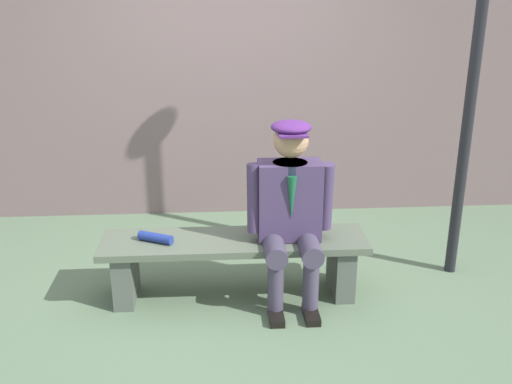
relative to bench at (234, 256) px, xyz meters
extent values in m
plane|color=#597155|center=(0.00, 0.00, -0.31)|extent=(30.00, 30.00, 0.00)
cube|color=#545E4D|center=(0.00, 0.00, 0.11)|extent=(1.89, 0.47, 0.05)
cube|color=#50574E|center=(-0.78, 0.00, -0.11)|extent=(0.14, 0.40, 0.40)
cube|color=#50574E|center=(0.78, 0.00, -0.11)|extent=(0.14, 0.40, 0.40)
cube|color=#433357|center=(-0.39, 0.00, 0.42)|extent=(0.44, 0.23, 0.56)
cylinder|color=#1E2338|center=(-0.39, 0.00, 0.67)|extent=(0.24, 0.24, 0.06)
cone|color=#195938|center=(-0.39, 0.12, 0.49)|extent=(0.07, 0.07, 0.31)
sphere|color=tan|center=(-0.39, 0.02, 0.86)|extent=(0.24, 0.24, 0.24)
ellipsoid|color=#4C2267|center=(-0.39, 0.02, 0.95)|extent=(0.28, 0.28, 0.08)
cube|color=#4C2267|center=(-0.39, 0.13, 0.92)|extent=(0.19, 0.11, 0.02)
cylinder|color=#40394E|center=(-0.51, 0.15, 0.14)|extent=(0.15, 0.45, 0.15)
cylinder|color=#40394E|center=(-0.51, 0.30, -0.08)|extent=(0.11, 0.11, 0.45)
cube|color=black|center=(-0.51, 0.36, -0.29)|extent=(0.10, 0.24, 0.05)
cylinder|color=#433357|center=(-0.64, 0.04, 0.46)|extent=(0.11, 0.15, 0.49)
cylinder|color=#40394E|center=(-0.27, 0.15, 0.14)|extent=(0.15, 0.45, 0.15)
cylinder|color=#40394E|center=(-0.27, 0.30, -0.08)|extent=(0.11, 0.11, 0.45)
cube|color=black|center=(-0.27, 0.36, -0.29)|extent=(0.10, 0.24, 0.05)
cylinder|color=#433357|center=(-0.14, 0.04, 0.46)|extent=(0.11, 0.14, 0.49)
cylinder|color=navy|center=(0.55, 0.02, 0.17)|extent=(0.26, 0.17, 0.07)
cube|color=#725E5E|center=(0.00, -1.78, 0.88)|extent=(12.00, 0.24, 2.39)
cylinder|color=black|center=(-1.72, -0.27, 1.28)|extent=(0.08, 0.08, 3.18)
camera|label=1|loc=(0.10, 3.82, 1.86)|focal=41.25mm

